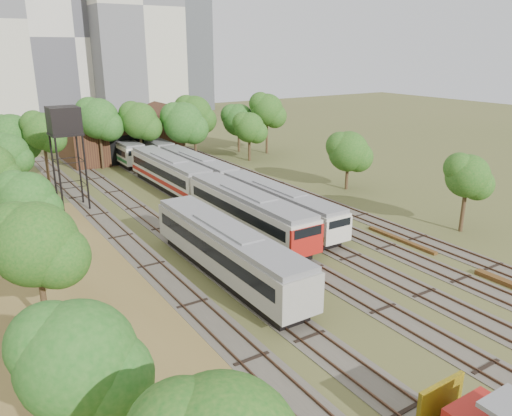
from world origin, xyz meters
TOP-DOWN VIEW (x-y plane):
  - ground at (0.00, 0.00)m, footprint 240.00×240.00m
  - dry_grass_patch at (-18.00, 8.00)m, footprint 14.00×60.00m
  - tracks at (-0.67, 25.00)m, footprint 24.60×80.00m
  - railcar_red_set at (-2.00, 28.29)m, footprint 3.12×34.57m
  - railcar_green_set at (2.00, 37.94)m, footprint 2.77×52.08m
  - railcar_rear at (-2.00, 55.94)m, footprint 2.85×16.08m
  - old_grey_coach at (-8.00, 12.83)m, footprint 3.11×18.00m
  - water_tower at (-13.41, 35.89)m, footprint 3.04×3.04m
  - rail_pile_far at (8.20, 10.79)m, footprint 0.46×7.35m
  - maintenance_shed at (-1.00, 57.98)m, footprint 16.45×11.55m
  - tree_band_left at (-19.92, 13.26)m, footprint 7.46×52.39m
  - tree_band_far at (1.74, 50.38)m, footprint 41.47×10.72m
  - tree_band_right at (15.00, 28.77)m, footprint 5.87×40.07m
  - tower_centre at (2.00, 100.00)m, footprint 20.00×18.00m
  - tower_right at (14.00, 92.00)m, footprint 18.00×16.00m
  - tower_far_right at (34.00, 110.00)m, footprint 12.00×12.00m

SIDE VIEW (x-z plane):
  - ground at x=0.00m, z-range 0.00..0.00m
  - dry_grass_patch at x=-18.00m, z-range 0.00..0.04m
  - tracks at x=-0.67m, z-range -0.05..0.14m
  - rail_pile_far at x=8.20m, z-range 0.00..0.24m
  - railcar_green_set at x=2.00m, z-range 0.10..3.52m
  - railcar_rear at x=-2.00m, z-range 0.10..3.62m
  - railcar_red_set at x=-2.00m, z-range 0.11..3.97m
  - old_grey_coach at x=-8.00m, z-range 0.18..4.02m
  - maintenance_shed at x=-1.00m, z-range -0.87..6.70m
  - tree_band_right at x=15.00m, z-range 1.24..8.39m
  - tree_band_left at x=-19.92m, z-range 1.13..9.25m
  - tree_band_far at x=1.74m, z-range 1.39..11.04m
  - water_tower at x=-13.41m, z-range 3.60..14.12m
  - tower_far_right at x=34.00m, z-range 0.00..28.00m
  - tower_centre at x=2.00m, z-range 0.00..36.00m
  - tower_right at x=14.00m, z-range 0.00..48.00m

